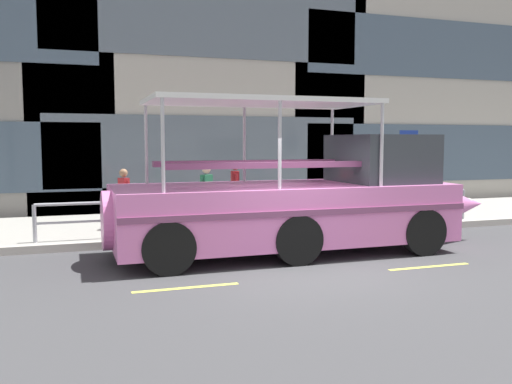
{
  "coord_description": "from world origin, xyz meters",
  "views": [
    {
      "loc": [
        -4.17,
        -9.59,
        2.44
      ],
      "look_at": [
        -0.23,
        2.03,
        1.3
      ],
      "focal_mm": 38.38,
      "sensor_mm": 36.0,
      "label": 1
    }
  ],
  "objects": [
    {
      "name": "curb_guardrail",
      "position": [
        0.83,
        3.45,
        0.77
      ],
      "size": [
        11.7,
        0.09,
        0.88
      ],
      "color": "#9EA0A8",
      "rests_on": "sidewalk"
    },
    {
      "name": "pedestrian_mid_left",
      "position": [
        -0.0,
        4.44,
        1.22
      ],
      "size": [
        0.24,
        0.49,
        1.72
      ],
      "color": "#1E2338",
      "rests_on": "sidewalk"
    },
    {
      "name": "ground_plane",
      "position": [
        0.0,
        0.0,
        0.0
      ],
      "size": [
        120.0,
        120.0,
        0.0
      ],
      "primitive_type": "plane",
      "color": "#3D3D3F"
    },
    {
      "name": "pedestrian_near_bow",
      "position": [
        3.41,
        4.26,
        1.21
      ],
      "size": [
        0.34,
        0.4,
        1.7
      ],
      "color": "black",
      "rests_on": "sidewalk"
    },
    {
      "name": "sidewalk",
      "position": [
        0.0,
        5.6,
        0.09
      ],
      "size": [
        32.0,
        4.8,
        0.18
      ],
      "primitive_type": "cube",
      "color": "#99968E",
      "rests_on": "ground_plane"
    },
    {
      "name": "parking_sign",
      "position": [
        5.07,
        3.97,
        1.93
      ],
      "size": [
        0.6,
        0.12,
        2.58
      ],
      "color": "#4C4F54",
      "rests_on": "sidewalk"
    },
    {
      "name": "pedestrian_mid_right",
      "position": [
        -0.77,
        4.5,
        1.16
      ],
      "size": [
        0.41,
        0.31,
        1.63
      ],
      "color": "black",
      "rests_on": "sidewalk"
    },
    {
      "name": "lane_centreline",
      "position": [
        -0.0,
        -0.76,
        0.0
      ],
      "size": [
        25.8,
        0.12,
        0.01
      ],
      "color": "#DBD64C",
      "rests_on": "ground_plane"
    },
    {
      "name": "curb_edge",
      "position": [
        0.0,
        3.11,
        0.09
      ],
      "size": [
        32.0,
        0.18,
        0.18
      ],
      "primitive_type": "cube",
      "color": "#B2ADA3",
      "rests_on": "ground_plane"
    },
    {
      "name": "pedestrian_near_stern",
      "position": [
        -2.89,
        4.74,
        1.12
      ],
      "size": [
        0.29,
        0.4,
        1.56
      ],
      "color": "#47423D",
      "rests_on": "sidewalk"
    },
    {
      "name": "duck_tour_boat",
      "position": [
        0.73,
        1.4,
        1.11
      ],
      "size": [
        9.12,
        2.65,
        3.32
      ],
      "color": "pink",
      "rests_on": "ground_plane"
    }
  ]
}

